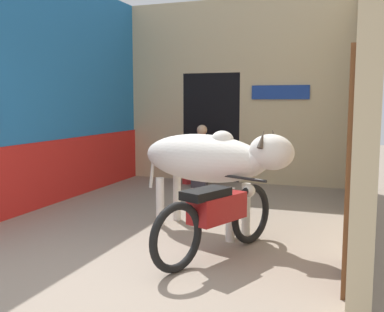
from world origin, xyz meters
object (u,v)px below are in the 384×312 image
object	(u,v)px
motorcycle_near	(217,215)
shopkeeper_seated	(201,155)
plastic_stool	(187,172)
cow	(209,159)

from	to	relation	value
motorcycle_near	shopkeeper_seated	distance (m)	3.94
shopkeeper_seated	plastic_stool	size ratio (longest dim) A/B	2.78
shopkeeper_seated	plastic_stool	distance (m)	0.57
cow	plastic_stool	xyz separation A→B (m)	(-1.42, 3.03, -0.70)
cow	motorcycle_near	world-z (taller)	cow
motorcycle_near	plastic_stool	size ratio (longest dim) A/B	4.19
motorcycle_near	plastic_stool	distance (m)	4.27
cow	plastic_stool	bearing A→B (deg)	115.15
shopkeeper_seated	motorcycle_near	bearing A→B (deg)	-68.92
plastic_stool	motorcycle_near	bearing A→B (deg)	-65.31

